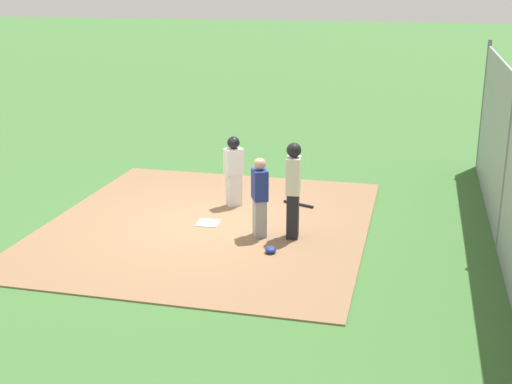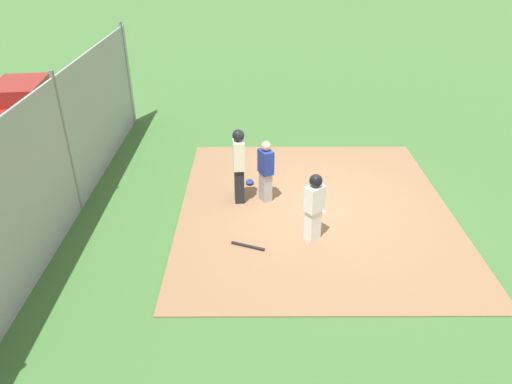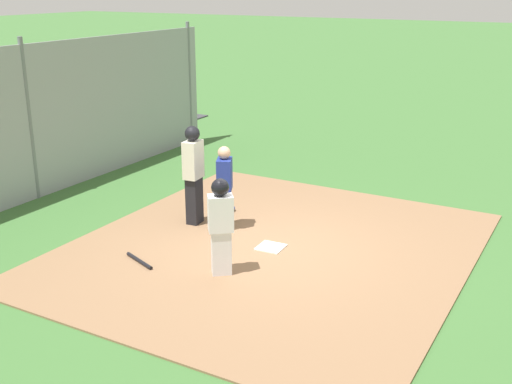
% 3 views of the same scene
% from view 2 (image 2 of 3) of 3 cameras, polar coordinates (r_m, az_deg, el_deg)
% --- Properties ---
extents(ground_plane, '(140.00, 140.00, 0.00)m').
position_cam_2_polar(ground_plane, '(11.39, 7.11, -2.06)').
color(ground_plane, '#3D6B33').
extents(dirt_infield, '(7.20, 6.40, 0.03)m').
position_cam_2_polar(dirt_infield, '(11.39, 7.12, -2.00)').
color(dirt_infield, '#896647').
rests_on(dirt_infield, ground_plane).
extents(home_plate, '(0.46, 0.46, 0.02)m').
position_cam_2_polar(home_plate, '(11.37, 7.12, -1.89)').
color(home_plate, white).
rests_on(home_plate, dirt_infield).
extents(catcher, '(0.46, 0.40, 1.55)m').
position_cam_2_polar(catcher, '(11.26, 1.18, 2.62)').
color(catcher, '#9E9EA3').
rests_on(catcher, dirt_infield).
extents(umpire, '(0.40, 0.30, 1.87)m').
position_cam_2_polar(umpire, '(11.12, -2.09, 3.37)').
color(umpire, black).
rests_on(umpire, dirt_infield).
extents(runner, '(0.44, 0.46, 1.55)m').
position_cam_2_polar(runner, '(9.84, 7.06, -1.43)').
color(runner, silver).
rests_on(runner, dirt_infield).
extents(baseball_bat, '(0.32, 0.71, 0.06)m').
position_cam_2_polar(baseball_bat, '(9.95, -0.98, -6.55)').
color(baseball_bat, black).
rests_on(baseball_bat, dirt_infield).
extents(catcher_mask, '(0.24, 0.20, 0.12)m').
position_cam_2_polar(catcher_mask, '(12.31, -0.77, 1.22)').
color(catcher_mask, navy).
rests_on(catcher_mask, dirt_infield).
extents(backstop_fence, '(12.00, 0.10, 3.35)m').
position_cam_2_polar(backstop_fence, '(11.35, -21.85, 4.95)').
color(backstop_fence, '#93999E').
rests_on(backstop_fence, ground_plane).
extents(parked_car_red, '(4.38, 2.28, 1.28)m').
position_cam_2_polar(parked_car_red, '(18.56, -26.35, 9.82)').
color(parked_car_red, maroon).
rests_on(parked_car_red, parking_lot).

